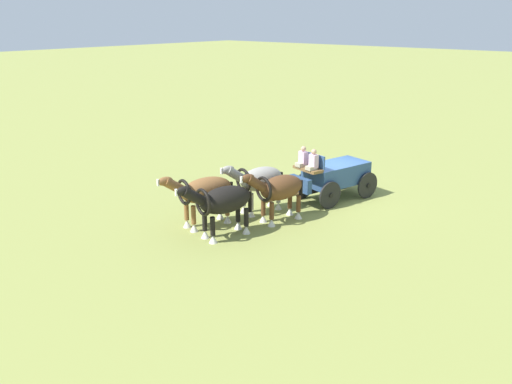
# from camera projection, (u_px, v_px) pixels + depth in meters

# --- Properties ---
(ground_plane) EXTENTS (220.00, 220.00, 0.00)m
(ground_plane) POSITION_uv_depth(u_px,v_px,m) (335.00, 198.00, 23.42)
(ground_plane) COLOR olive
(show_wagon) EXTENTS (5.80, 2.48, 2.54)m
(show_wagon) POSITION_uv_depth(u_px,v_px,m) (333.00, 175.00, 22.96)
(show_wagon) COLOR #2D4C7A
(show_wagon) RESTS_ON ground
(draft_horse_rear_near) EXTENTS (2.94, 1.38, 2.18)m
(draft_horse_rear_near) POSITION_uv_depth(u_px,v_px,m) (279.00, 189.00, 20.39)
(draft_horse_rear_near) COLOR brown
(draft_horse_rear_near) RESTS_ON ground
(draft_horse_rear_off) EXTENTS (2.99, 1.40, 2.21)m
(draft_horse_rear_off) POSITION_uv_depth(u_px,v_px,m) (259.00, 181.00, 21.38)
(draft_horse_rear_off) COLOR #9E998E
(draft_horse_rear_off) RESTS_ON ground
(draft_horse_lead_near) EXTENTS (3.08, 1.44, 2.22)m
(draft_horse_lead_near) POSITION_uv_depth(u_px,v_px,m) (222.00, 202.00, 18.92)
(draft_horse_lead_near) COLOR black
(draft_horse_lead_near) RESTS_ON ground
(draft_horse_lead_off) EXTENTS (3.14, 1.43, 2.25)m
(draft_horse_lead_off) POSITION_uv_depth(u_px,v_px,m) (203.00, 192.00, 19.90)
(draft_horse_lead_off) COLOR brown
(draft_horse_lead_off) RESTS_ON ground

